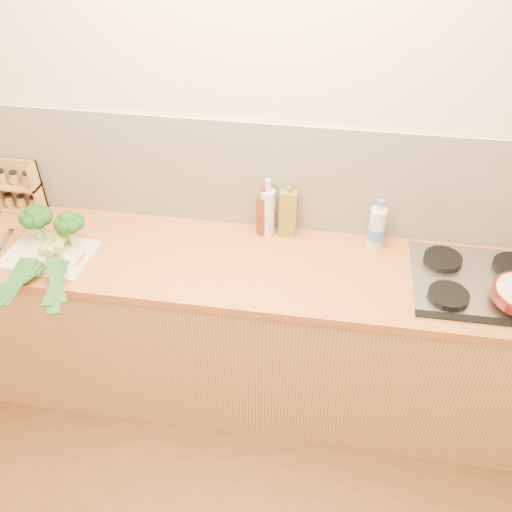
{
  "coord_description": "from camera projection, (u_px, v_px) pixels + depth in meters",
  "views": [
    {
      "loc": [
        0.35,
        -0.74,
        2.54
      ],
      "look_at": [
        0.06,
        1.1,
        1.02
      ],
      "focal_mm": 40.0,
      "sensor_mm": 36.0,
      "label": 1
    }
  ],
  "objects": [
    {
      "name": "broccoli_left",
      "position": [
        36.0,
        217.0,
        2.6
      ],
      "size": [
        0.15,
        0.15,
        0.19
      ],
      "color": "#9DBC6E",
      "rests_on": "chopping_board"
    },
    {
      "name": "chopping_board",
      "position": [
        50.0,
        254.0,
        2.6
      ],
      "size": [
        0.41,
        0.32,
        0.01
      ],
      "primitive_type": "cube",
      "rotation": [
        0.0,
        0.0,
        -0.1
      ],
      "color": "silver",
      "rests_on": "counter"
    },
    {
      "name": "water_bottle",
      "position": [
        376.0,
        228.0,
        2.61
      ],
      "size": [
        0.08,
        0.08,
        0.23
      ],
      "color": "silver",
      "rests_on": "counter"
    },
    {
      "name": "broccoli_right",
      "position": [
        69.0,
        223.0,
        2.57
      ],
      "size": [
        0.14,
        0.14,
        0.18
      ],
      "color": "#9DBC6E",
      "rests_on": "chopping_board"
    },
    {
      "name": "leek_front",
      "position": [
        40.0,
        253.0,
        2.56
      ],
      "size": [
        0.17,
        0.66,
        0.04
      ],
      "rotation": [
        0.0,
        0.0,
        -0.17
      ],
      "color": "white",
      "rests_on": "chopping_board"
    },
    {
      "name": "room_shell",
      "position": [
        256.0,
        177.0,
        2.62
      ],
      "size": [
        3.5,
        3.5,
        3.5
      ],
      "color": "beige",
      "rests_on": "ground"
    },
    {
      "name": "counter",
      "position": [
        247.0,
        330.0,
        2.85
      ],
      "size": [
        3.2,
        0.62,
        0.9
      ],
      "color": "tan",
      "rests_on": "ground"
    },
    {
      "name": "amber_bottle",
      "position": [
        263.0,
        214.0,
        2.67
      ],
      "size": [
        0.06,
        0.06,
        0.26
      ],
      "color": "#5E2C12",
      "rests_on": "counter"
    },
    {
      "name": "leek_back",
      "position": [
        58.0,
        252.0,
        2.51
      ],
      "size": [
        0.28,
        0.62,
        0.04
      ],
      "rotation": [
        0.0,
        0.0,
        0.37
      ],
      "color": "white",
      "rests_on": "chopping_board"
    },
    {
      "name": "glass_bottle",
      "position": [
        268.0,
        211.0,
        2.66
      ],
      "size": [
        0.07,
        0.07,
        0.3
      ],
      "color": "silver",
      "rests_on": "counter"
    },
    {
      "name": "gas_hob",
      "position": [
        481.0,
        283.0,
        2.44
      ],
      "size": [
        0.58,
        0.5,
        0.04
      ],
      "color": "silver",
      "rests_on": "counter"
    },
    {
      "name": "leek_mid",
      "position": [
        45.0,
        256.0,
        2.51
      ],
      "size": [
        0.17,
        0.62,
        0.04
      ],
      "rotation": [
        0.0,
        0.0,
        -0.19
      ],
      "color": "white",
      "rests_on": "chopping_board"
    },
    {
      "name": "oil_tin",
      "position": [
        288.0,
        213.0,
        2.65
      ],
      "size": [
        0.08,
        0.05,
        0.27
      ],
      "color": "olive",
      "rests_on": "counter"
    },
    {
      "name": "spice_rack",
      "position": [
        19.0,
        189.0,
        2.82
      ],
      "size": [
        0.23,
        0.09,
        0.27
      ],
      "color": "#C17E53",
      "rests_on": "counter"
    }
  ]
}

